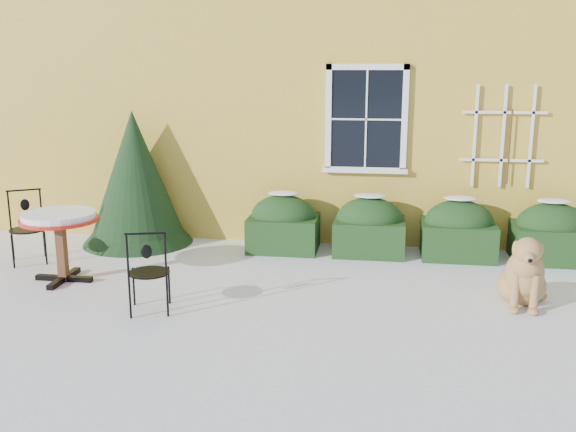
% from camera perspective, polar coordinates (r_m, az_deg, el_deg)
% --- Properties ---
extents(ground, '(80.00, 80.00, 0.00)m').
position_cam_1_polar(ground, '(7.45, -1.14, -8.50)').
color(ground, white).
rests_on(ground, ground).
extents(house, '(12.40, 8.40, 6.40)m').
position_cam_1_polar(house, '(13.89, 3.77, 15.04)').
color(house, yellow).
rests_on(house, ground).
extents(hedge_row, '(4.95, 0.80, 0.91)m').
position_cam_1_polar(hedge_row, '(9.68, 11.08, -1.13)').
color(hedge_row, black).
rests_on(hedge_row, ground).
extents(evergreen_shrub, '(1.73, 1.73, 2.10)m').
position_cam_1_polar(evergreen_shrub, '(10.37, -13.37, 2.21)').
color(evergreen_shrub, black).
rests_on(evergreen_shrub, ground).
extents(bistro_table, '(0.99, 0.99, 0.92)m').
position_cam_1_polar(bistro_table, '(8.77, -19.64, -0.69)').
color(bistro_table, black).
rests_on(bistro_table, ground).
extents(patio_chair_near, '(0.54, 0.54, 0.99)m').
position_cam_1_polar(patio_chair_near, '(7.45, -12.28, -4.80)').
color(patio_chair_near, black).
rests_on(patio_chair_near, ground).
extents(patio_chair_far, '(0.63, 0.63, 1.03)m').
position_cam_1_polar(patio_chair_far, '(9.90, -22.18, -0.89)').
color(patio_chair_far, black).
rests_on(patio_chair_far, ground).
extents(dog, '(0.64, 0.99, 0.91)m').
position_cam_1_polar(dog, '(7.99, 20.22, -5.06)').
color(dog, tan).
rests_on(dog, ground).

